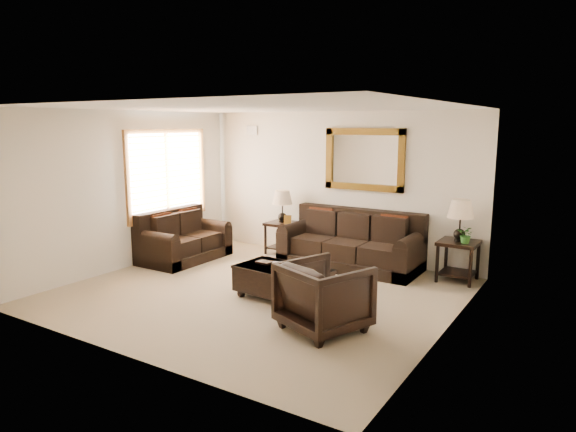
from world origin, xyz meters
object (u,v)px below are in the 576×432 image
Objects in this scene: sofa at (352,247)px; coffee_table at (283,279)px; armchair at (324,293)px; end_table_left at (282,212)px; loveseat at (182,241)px; end_table_right at (460,228)px.

sofa is 1.72× the size of coffee_table.
armchair is at bearing -71.33° from sofa.
end_table_left is at bearing 127.30° from coffee_table.
coffee_table is at bearing -93.00° from sofa.
armchair is at bearing -112.08° from loveseat.
sofa is at bearing -49.94° from armchair.
end_table_right is 1.41× the size of armchair.
end_table_right reaches higher than loveseat.
loveseat is 4.10m from armchair.
end_table_left is 2.68m from coffee_table.
loveseat is 2.88m from coffee_table.
end_table_right is 2.96m from coffee_table.
loveseat is 1.24× the size of end_table_right.
armchair is (0.93, -2.76, 0.11)m from sofa.
end_table_right is at bearing 53.56° from coffee_table.
loveseat is 1.32× the size of end_table_left.
coffee_table is (2.75, -0.84, -0.05)m from loveseat.
end_table_right is (1.79, 0.14, 0.50)m from sofa.
loveseat is at bearing -134.03° from end_table_left.
sofa reaches higher than loveseat.
end_table_left is 0.94× the size of end_table_right.
armchair is (3.79, -1.54, 0.13)m from loveseat.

